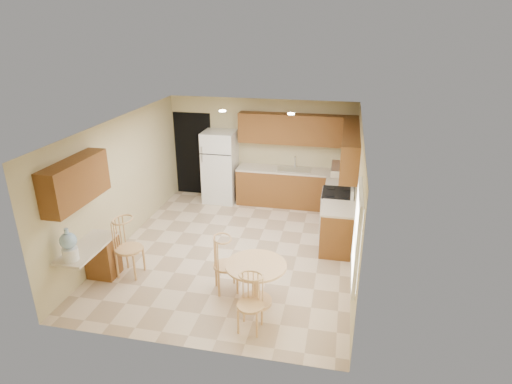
% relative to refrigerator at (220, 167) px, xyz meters
% --- Properties ---
extents(floor, '(5.50, 5.50, 0.00)m').
position_rel_refrigerator_xyz_m(floor, '(0.95, -2.40, -0.88)').
color(floor, beige).
rests_on(floor, ground).
extents(ceiling, '(4.50, 5.50, 0.02)m').
position_rel_refrigerator_xyz_m(ceiling, '(0.95, -2.40, 1.62)').
color(ceiling, white).
rests_on(ceiling, wall_back).
extents(wall_back, '(4.50, 0.02, 2.50)m').
position_rel_refrigerator_xyz_m(wall_back, '(0.95, 0.35, 0.37)').
color(wall_back, '#CABC88').
rests_on(wall_back, floor).
extents(wall_front, '(4.50, 0.02, 2.50)m').
position_rel_refrigerator_xyz_m(wall_front, '(0.95, -5.15, 0.37)').
color(wall_front, '#CABC88').
rests_on(wall_front, floor).
extents(wall_left, '(0.02, 5.50, 2.50)m').
position_rel_refrigerator_xyz_m(wall_left, '(-1.30, -2.40, 0.37)').
color(wall_left, '#CABC88').
rests_on(wall_left, floor).
extents(wall_right, '(0.02, 5.50, 2.50)m').
position_rel_refrigerator_xyz_m(wall_right, '(3.20, -2.40, 0.37)').
color(wall_right, '#CABC88').
rests_on(wall_right, floor).
extents(doorway, '(0.90, 0.02, 2.10)m').
position_rel_refrigerator_xyz_m(doorway, '(-0.80, 0.34, 0.17)').
color(doorway, black).
rests_on(doorway, floor).
extents(base_cab_back, '(2.75, 0.60, 0.87)m').
position_rel_refrigerator_xyz_m(base_cab_back, '(1.83, 0.05, -0.44)').
color(base_cab_back, brown).
rests_on(base_cab_back, floor).
extents(counter_back, '(2.75, 0.63, 0.04)m').
position_rel_refrigerator_xyz_m(counter_back, '(1.83, 0.05, 0.01)').
color(counter_back, beige).
rests_on(counter_back, base_cab_back).
extents(base_cab_right_a, '(0.60, 0.59, 0.87)m').
position_rel_refrigerator_xyz_m(base_cab_right_a, '(2.90, -0.54, -0.44)').
color(base_cab_right_a, brown).
rests_on(base_cab_right_a, floor).
extents(counter_right_a, '(0.63, 0.59, 0.04)m').
position_rel_refrigerator_xyz_m(counter_right_a, '(2.90, -0.54, 0.01)').
color(counter_right_a, beige).
rests_on(counter_right_a, base_cab_right_a).
extents(base_cab_right_b, '(0.60, 0.80, 0.87)m').
position_rel_refrigerator_xyz_m(base_cab_right_b, '(2.90, -2.00, -0.44)').
color(base_cab_right_b, brown).
rests_on(base_cab_right_b, floor).
extents(counter_right_b, '(0.63, 0.80, 0.04)m').
position_rel_refrigerator_xyz_m(counter_right_b, '(2.90, -2.00, 0.01)').
color(counter_right_b, beige).
rests_on(counter_right_b, base_cab_right_b).
extents(upper_cab_back, '(2.75, 0.33, 0.70)m').
position_rel_refrigerator_xyz_m(upper_cab_back, '(1.83, 0.19, 0.97)').
color(upper_cab_back, brown).
rests_on(upper_cab_back, wall_back).
extents(upper_cab_right, '(0.33, 2.42, 0.70)m').
position_rel_refrigerator_xyz_m(upper_cab_right, '(3.04, -1.19, 0.97)').
color(upper_cab_right, brown).
rests_on(upper_cab_right, wall_right).
extents(upper_cab_left, '(0.33, 1.40, 0.70)m').
position_rel_refrigerator_xyz_m(upper_cab_left, '(-1.13, -4.00, 0.97)').
color(upper_cab_left, brown).
rests_on(upper_cab_left, wall_left).
extents(sink, '(0.78, 0.44, 0.01)m').
position_rel_refrigerator_xyz_m(sink, '(1.80, 0.05, 0.04)').
color(sink, silver).
rests_on(sink, counter_back).
extents(range_hood, '(0.50, 0.76, 0.14)m').
position_rel_refrigerator_xyz_m(range_hood, '(2.95, -1.22, 0.54)').
color(range_hood, silver).
rests_on(range_hood, upper_cab_right).
extents(desk_pedestal, '(0.48, 0.42, 0.72)m').
position_rel_refrigerator_xyz_m(desk_pedestal, '(-1.05, -3.72, -0.52)').
color(desk_pedestal, brown).
rests_on(desk_pedestal, floor).
extents(desk_top, '(0.50, 1.20, 0.04)m').
position_rel_refrigerator_xyz_m(desk_top, '(-1.05, -4.10, -0.13)').
color(desk_top, beige).
rests_on(desk_top, desk_pedestal).
extents(window, '(0.06, 1.12, 1.30)m').
position_rel_refrigerator_xyz_m(window, '(3.18, -4.25, 0.62)').
color(window, white).
rests_on(window, wall_right).
extents(can_light_a, '(0.14, 0.14, 0.02)m').
position_rel_refrigerator_xyz_m(can_light_a, '(0.45, -1.20, 1.61)').
color(can_light_a, white).
rests_on(can_light_a, ceiling).
extents(can_light_b, '(0.14, 0.14, 0.02)m').
position_rel_refrigerator_xyz_m(can_light_b, '(1.85, -1.20, 1.61)').
color(can_light_b, white).
rests_on(can_light_b, ceiling).
extents(refrigerator, '(0.77, 0.75, 1.75)m').
position_rel_refrigerator_xyz_m(refrigerator, '(0.00, 0.00, 0.00)').
color(refrigerator, white).
rests_on(refrigerator, floor).
extents(stove, '(0.65, 0.76, 1.09)m').
position_rel_refrigerator_xyz_m(stove, '(2.88, -1.22, -0.41)').
color(stove, white).
rests_on(stove, floor).
extents(dining_table, '(0.95, 0.95, 0.70)m').
position_rel_refrigerator_xyz_m(dining_table, '(1.73, -3.96, -0.42)').
color(dining_table, '#DFAC6F').
rests_on(dining_table, floor).
extents(chair_table_a, '(0.43, 0.55, 0.97)m').
position_rel_refrigerator_xyz_m(chair_table_a, '(1.18, -3.81, -0.29)').
color(chair_table_a, '#DFAC6F').
rests_on(chair_table_a, floor).
extents(chair_table_b, '(0.39, 0.39, 0.87)m').
position_rel_refrigerator_xyz_m(chair_table_b, '(1.78, -4.68, -0.34)').
color(chair_table_b, '#DFAC6F').
rests_on(chair_table_b, floor).
extents(chair_desk, '(0.47, 0.60, 1.06)m').
position_rel_refrigerator_xyz_m(chair_desk, '(-0.60, -3.70, -0.23)').
color(chair_desk, '#DFAC6F').
rests_on(chair_desk, floor).
extents(water_crock, '(0.26, 0.26, 0.53)m').
position_rel_refrigerator_xyz_m(water_crock, '(-1.05, -4.52, 0.13)').
color(water_crock, white).
rests_on(water_crock, desk_top).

